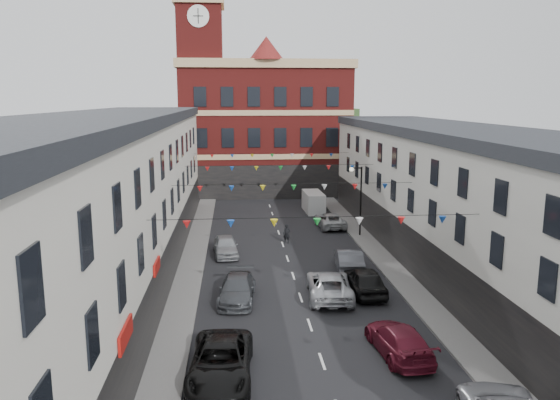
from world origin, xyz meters
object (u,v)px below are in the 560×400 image
object	(u,v)px
pedestrian	(287,234)
car_right_c	(399,340)
car_left_d	(237,289)
car_right_f	(330,220)
car_left_e	(226,246)
car_right_d	(365,280)
car_right_e	(349,260)
street_lamp	(358,192)
moving_car	(329,285)
white_van	(313,202)
car_left_c	(221,362)

from	to	relation	value
pedestrian	car_right_c	bearing A→B (deg)	-60.37
car_left_d	car_right_f	size ratio (longest dim) A/B	1.00
car_left_e	car_right_d	xyz separation A→B (m)	(8.46, -8.85, 0.08)
car_right_f	pedestrian	xyz separation A→B (m)	(-4.46, -5.18, 0.10)
car_right_c	car_right_e	distance (m)	12.39
car_right_d	street_lamp	bearing A→B (deg)	-101.84
car_right_e	moving_car	size ratio (longest dim) A/B	0.88
car_right_f	moving_car	xyz separation A→B (m)	(-3.13, -17.60, 0.07)
car_right_f	moving_car	distance (m)	17.87
street_lamp	pedestrian	bearing A→B (deg)	-164.94
car_right_d	white_van	xyz separation A→B (m)	(0.40, 24.30, 0.21)
car_right_f	pedestrian	distance (m)	6.84
white_van	street_lamp	bearing A→B (deg)	-79.78
car_right_e	white_van	xyz separation A→B (m)	(0.46, 19.95, 0.24)
car_right_d	car_left_d	bearing A→B (deg)	3.18
car_left_e	white_van	xyz separation A→B (m)	(8.86, 15.45, 0.28)
car_right_d	pedestrian	distance (m)	12.48
street_lamp	car_right_f	world-z (taller)	street_lamp
car_right_c	moving_car	bearing A→B (deg)	-80.80
white_van	car_right_f	bearing A→B (deg)	-87.60
car_left_e	white_van	size ratio (longest dim) A/B	0.94
car_left_c	car_right_e	distance (m)	16.23
car_left_e	car_right_c	world-z (taller)	car_left_e
street_lamp	car_right_c	size ratio (longest dim) A/B	1.21
moving_car	pedestrian	distance (m)	12.49
car_left_d	white_van	distance (m)	26.13
white_van	car_right_d	bearing A→B (deg)	-92.46
pedestrian	car_right_f	bearing A→B (deg)	69.71
car_right_c	pedestrian	distance (m)	20.26
moving_car	pedestrian	size ratio (longest dim) A/B	3.48
pedestrian	car_left_c	bearing A→B (deg)	-82.26
car_left_c	car_right_f	distance (m)	28.28
car_left_e	car_right_e	bearing A→B (deg)	-32.55
car_right_d	car_left_e	bearing A→B (deg)	-47.25
car_left_c	pedestrian	world-z (taller)	pedestrian
car_left_d	pedestrian	xyz separation A→B (m)	(4.10, 12.52, 0.07)
white_van	car_right_c	bearing A→B (deg)	-92.82
car_left_d	car_right_e	distance (m)	9.06
car_left_c	car_right_e	bearing A→B (deg)	62.17
car_right_c	car_right_d	distance (m)	8.05
car_right_c	moving_car	distance (m)	7.82
car_right_c	car_left_c	bearing A→B (deg)	5.77
car_left_c	moving_car	bearing A→B (deg)	58.99
car_right_f	pedestrian	size ratio (longest dim) A/B	3.14
car_right_c	car_right_d	xyz separation A→B (m)	(0.33, 8.04, 0.10)
car_left_e	car_right_c	size ratio (longest dim) A/B	0.88
car_left_d	car_right_e	bearing A→B (deg)	38.04
car_right_d	pedestrian	bearing A→B (deg)	-74.34
car_left_d	car_left_c	bearing A→B (deg)	-89.45
car_right_f	white_van	world-z (taller)	white_van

